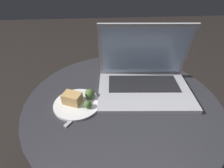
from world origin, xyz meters
TOP-DOWN VIEW (x-y plane):
  - ground_plane at (0.00, 0.00)m, footprint 6.00×6.00m
  - table at (0.00, 0.00)m, footprint 0.75×0.75m
  - laptop at (0.10, 0.07)m, footprint 0.39×0.28m
  - beer_glass at (-0.02, 0.21)m, footprint 0.07×0.07m
  - snack_plate at (-0.17, -0.02)m, footprint 0.17×0.17m
  - fork at (-0.14, -0.05)m, footprint 0.12×0.15m

SIDE VIEW (x-z plane):
  - ground_plane at x=0.00m, z-range 0.00..0.00m
  - table at x=0.00m, z-range 0.12..0.61m
  - fork at x=-0.14m, z-range 0.49..0.49m
  - snack_plate at x=-0.17m, z-range 0.48..0.53m
  - laptop at x=0.10m, z-range 0.41..0.67m
  - beer_glass at x=-0.02m, z-range 0.49..0.69m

